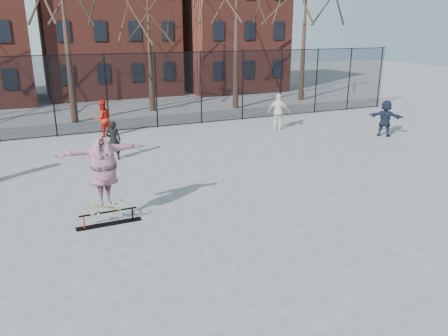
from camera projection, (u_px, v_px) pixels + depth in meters
name	position (u px, v px, depth m)	size (l,w,h in m)	color
ground	(247.00, 222.00, 12.22)	(100.00, 100.00, 0.00)	slate
skate_rail	(109.00, 219.00, 12.06)	(1.78, 0.27, 0.39)	black
skateboard	(107.00, 210.00, 11.97)	(0.81, 0.19, 0.10)	#A56B42
skater	(104.00, 175.00, 11.66)	(2.34, 0.64, 1.90)	#72378B
bystander_black	(114.00, 140.00, 17.83)	(0.60, 0.39, 1.63)	black
bystander_red	(103.00, 118.00, 21.60)	(0.90, 0.70, 1.85)	#B51C10
bystander_white	(278.00, 112.00, 23.15)	(1.12, 0.47, 1.91)	silver
bystander_navy	(385.00, 118.00, 21.74)	(1.69, 0.54, 1.82)	#1A2234
fence	(133.00, 91.00, 22.85)	(34.03, 0.07, 4.00)	black
rowhouses	(100.00, 16.00, 33.18)	(29.00, 7.00, 13.00)	#5E271E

